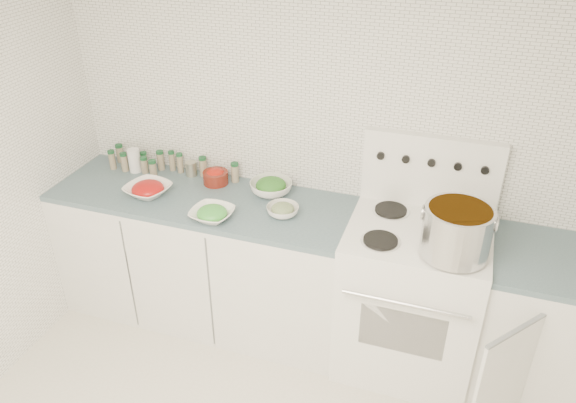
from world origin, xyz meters
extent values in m
cube|color=white|center=(0.00, 1.51, 1.25)|extent=(3.50, 0.02, 2.50)
cube|color=white|center=(-0.82, 1.19, 0.43)|extent=(1.85, 0.62, 0.86)
cube|color=#3F555F|center=(-0.82, 1.19, 0.88)|extent=(1.85, 0.62, 0.03)
cube|color=white|center=(0.48, 1.18, 0.46)|extent=(0.76, 0.65, 0.92)
cube|color=black|center=(0.48, 0.86, 0.50)|extent=(0.45, 0.01, 0.28)
cylinder|color=silver|center=(0.48, 0.82, 0.72)|extent=(0.65, 0.02, 0.02)
cube|color=white|center=(0.48, 1.18, 0.93)|extent=(0.76, 0.65, 0.01)
cube|color=white|center=(0.48, 1.47, 1.15)|extent=(0.76, 0.06, 0.43)
cylinder|color=silver|center=(0.30, 1.02, 0.94)|extent=(0.21, 0.21, 0.01)
cylinder|color=black|center=(0.30, 1.02, 0.94)|extent=(0.18, 0.18, 0.01)
cylinder|color=silver|center=(0.66, 1.02, 0.94)|extent=(0.21, 0.21, 0.01)
cylinder|color=black|center=(0.66, 1.02, 0.94)|extent=(0.18, 0.18, 0.01)
cylinder|color=silver|center=(0.30, 1.33, 0.94)|extent=(0.21, 0.21, 0.01)
cylinder|color=black|center=(0.30, 1.33, 0.94)|extent=(0.18, 0.18, 0.01)
cylinder|color=silver|center=(0.66, 1.33, 0.94)|extent=(0.21, 0.21, 0.01)
cylinder|color=black|center=(0.66, 1.33, 0.94)|extent=(0.18, 0.18, 0.01)
cylinder|color=black|center=(0.20, 1.44, 1.22)|extent=(0.04, 0.02, 0.04)
cylinder|color=black|center=(0.34, 1.44, 1.22)|extent=(0.04, 0.02, 0.04)
cylinder|color=black|center=(0.48, 1.44, 1.22)|extent=(0.04, 0.02, 0.04)
cylinder|color=black|center=(0.62, 1.44, 1.22)|extent=(0.04, 0.02, 0.04)
cylinder|color=black|center=(0.76, 1.44, 1.22)|extent=(0.04, 0.02, 0.04)
cube|color=white|center=(1.30, 1.19, 0.43)|extent=(0.89, 0.62, 0.86)
cube|color=white|center=(1.00, 0.72, 0.43)|extent=(0.26, 0.32, 0.70)
cylinder|color=silver|center=(0.66, 1.01, 1.08)|extent=(0.34, 0.34, 0.26)
cylinder|color=orange|center=(0.66, 1.01, 1.19)|extent=(0.30, 0.30, 0.03)
torus|color=silver|center=(0.49, 1.01, 1.15)|extent=(0.01, 0.08, 0.08)
torus|color=silver|center=(0.84, 1.01, 1.15)|extent=(0.01, 0.08, 0.08)
imported|color=white|center=(-1.13, 1.11, 0.93)|extent=(0.31, 0.31, 0.06)
ellipsoid|color=red|center=(-1.13, 1.11, 0.95)|extent=(0.19, 0.19, 0.08)
imported|color=white|center=(-0.65, 0.98, 0.93)|extent=(0.25, 0.25, 0.06)
ellipsoid|color=green|center=(-0.65, 0.98, 0.94)|extent=(0.17, 0.17, 0.08)
imported|color=white|center=(-0.43, 1.36, 0.94)|extent=(0.33, 0.33, 0.08)
ellipsoid|color=#24611B|center=(-0.43, 1.36, 0.96)|extent=(0.18, 0.18, 0.08)
imported|color=white|center=(-0.28, 1.15, 0.93)|extent=(0.23, 0.23, 0.06)
ellipsoid|color=#22441B|center=(-0.28, 1.15, 0.94)|extent=(0.13, 0.13, 0.06)
cylinder|color=#5F1910|center=(-0.81, 1.37, 0.94)|extent=(0.16, 0.16, 0.08)
ellipsoid|color=#BA110C|center=(-0.81, 1.37, 0.97)|extent=(0.12, 0.12, 0.06)
cylinder|color=white|center=(-1.38, 1.36, 0.98)|extent=(0.10, 0.10, 0.15)
cylinder|color=#A4A08B|center=(-1.00, 1.42, 0.95)|extent=(0.08, 0.08, 0.09)
cylinder|color=gray|center=(-1.55, 1.45, 0.95)|extent=(0.05, 0.05, 0.11)
cylinder|color=#154A26|center=(-1.55, 1.45, 1.02)|extent=(0.05, 0.05, 0.02)
cylinder|color=gray|center=(-1.43, 1.43, 0.95)|extent=(0.04, 0.04, 0.09)
cylinder|color=#154A26|center=(-1.43, 1.43, 1.00)|extent=(0.04, 0.04, 0.02)
cylinder|color=gray|center=(-1.35, 1.43, 0.94)|extent=(0.04, 0.04, 0.09)
cylinder|color=#154A26|center=(-1.35, 1.43, 1.00)|extent=(0.04, 0.04, 0.02)
cylinder|color=gray|center=(-1.23, 1.44, 0.96)|extent=(0.05, 0.05, 0.11)
cylinder|color=#154A26|center=(-1.23, 1.44, 1.02)|extent=(0.05, 0.05, 0.02)
cylinder|color=gray|center=(-1.15, 1.45, 0.96)|extent=(0.04, 0.04, 0.12)
cylinder|color=#154A26|center=(-1.15, 1.45, 1.03)|extent=(0.04, 0.04, 0.02)
cylinder|color=gray|center=(-1.09, 1.44, 0.96)|extent=(0.04, 0.04, 0.12)
cylinder|color=#154A26|center=(-1.09, 1.44, 1.03)|extent=(0.04, 0.04, 0.02)
cylinder|color=gray|center=(-0.93, 1.44, 0.96)|extent=(0.05, 0.05, 0.11)
cylinder|color=#154A26|center=(-0.93, 1.44, 1.02)|extent=(0.05, 0.05, 0.02)
cylinder|color=gray|center=(-0.70, 1.43, 0.96)|extent=(0.05, 0.05, 0.11)
cylinder|color=#154A26|center=(-0.70, 1.43, 1.02)|extent=(0.05, 0.05, 0.02)
cylinder|color=gray|center=(-1.53, 1.34, 0.96)|extent=(0.04, 0.04, 0.11)
cylinder|color=#154A26|center=(-1.53, 1.34, 1.02)|extent=(0.04, 0.04, 0.02)
cylinder|color=gray|center=(-1.44, 1.34, 0.95)|extent=(0.04, 0.04, 0.11)
cylinder|color=#154A26|center=(-1.44, 1.34, 1.02)|extent=(0.05, 0.05, 0.02)
cylinder|color=gray|center=(-1.31, 1.36, 0.95)|extent=(0.04, 0.04, 0.09)
cylinder|color=#154A26|center=(-1.31, 1.36, 1.00)|extent=(0.05, 0.05, 0.02)
cylinder|color=gray|center=(-1.23, 1.34, 0.95)|extent=(0.05, 0.05, 0.09)
cylinder|color=#154A26|center=(-1.23, 1.34, 1.00)|extent=(0.05, 0.05, 0.02)
camera|label=1|loc=(0.61, -1.42, 2.59)|focal=35.00mm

